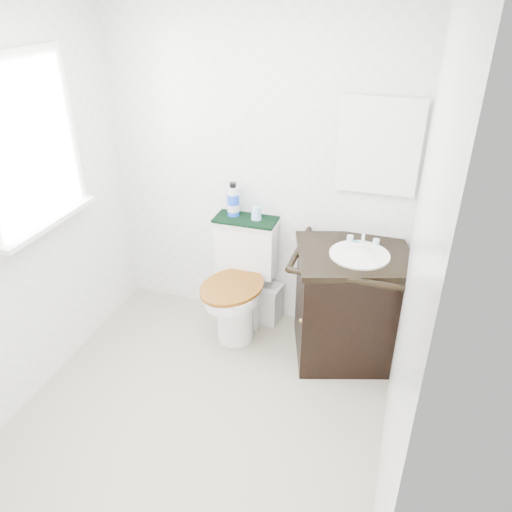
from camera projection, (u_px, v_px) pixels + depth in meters
The scene contains 14 objects.
floor at pixel (198, 417), 3.09m from camera, with size 2.40×2.40×0.00m, color #ABA68A.
wall_back at pixel (257, 170), 3.50m from camera, with size 2.40×2.40×0.00m, color white.
wall_front at pixel (17, 424), 1.50m from camera, with size 2.40×2.40×0.00m, color white.
wall_left at pixel (6, 218), 2.79m from camera, with size 2.40×2.40×0.00m, color white.
wall_right at pixel (411, 282), 2.21m from camera, with size 2.40×2.40×0.00m, color white.
window at pixel (27, 145), 2.82m from camera, with size 0.02×0.70×0.90m, color white.
mirror at pixel (379, 147), 3.14m from camera, with size 0.50×0.02×0.60m, color silver.
toilet at pixel (241, 286), 3.72m from camera, with size 0.51×0.68×0.85m.
vanity at pixel (350, 302), 3.42m from camera, with size 0.89×0.82×0.92m.
trash_bin at pixel (267, 303), 3.89m from camera, with size 0.25×0.21×0.32m.
towel at pixel (246, 219), 3.59m from camera, with size 0.45×0.22×0.02m, color black.
mouthwash_bottle at pixel (233, 201), 3.58m from camera, with size 0.09×0.09×0.25m.
cup at pixel (256, 213), 3.55m from camera, with size 0.08×0.08×0.09m, color #96C6F5.
soap_bar at pixel (356, 242), 3.35m from camera, with size 0.07×0.04×0.02m, color teal.
Camera 1 is at (1.01, -2.00, 2.38)m, focal length 35.00 mm.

